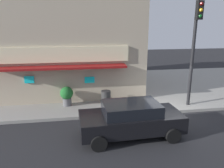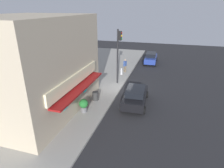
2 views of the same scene
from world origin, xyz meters
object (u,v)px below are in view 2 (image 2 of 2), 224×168
at_px(traffic_light, 119,50).
at_px(pedestrian, 125,65).
at_px(fire_hydrant, 121,71).
at_px(parked_car_blue, 151,58).
at_px(trash_can, 95,96).
at_px(parked_car_black, 135,96).
at_px(potted_plant_by_window, 52,124).
at_px(potted_plant_by_doorway, 84,105).

relative_size(traffic_light, pedestrian, 3.42).
distance_m(fire_hydrant, parked_car_blue, 7.72).
xyz_separation_m(trash_can, parked_car_blue, (14.81, -3.56, 0.26)).
bearing_deg(parked_car_blue, pedestrian, 154.96).
distance_m(parked_car_black, parked_car_blue, 14.19).
bearing_deg(pedestrian, parked_car_black, -160.84).
xyz_separation_m(fire_hydrant, pedestrian, (1.14, -0.20, 0.55)).
bearing_deg(fire_hydrant, potted_plant_by_window, 172.21).
relative_size(potted_plant_by_doorway, parked_car_blue, 0.25).
relative_size(trash_can, potted_plant_by_window, 0.93).
relative_size(traffic_light, potted_plant_by_window, 6.78).
bearing_deg(parked_car_blue, traffic_light, 165.24).
height_order(pedestrian, potted_plant_by_window, pedestrian).
distance_m(pedestrian, parked_car_black, 8.70).
relative_size(potted_plant_by_doorway, potted_plant_by_window, 1.29).
height_order(traffic_light, trash_can, traffic_light).
relative_size(trash_can, pedestrian, 0.47).
bearing_deg(traffic_light, fire_hydrant, 6.71).
distance_m(pedestrian, potted_plant_by_window, 14.24).
xyz_separation_m(trash_can, parked_car_black, (0.62, -3.62, 0.22)).
bearing_deg(trash_can, pedestrian, -4.98).
height_order(fire_hydrant, potted_plant_by_doorway, potted_plant_by_doorway).
bearing_deg(potted_plant_by_window, pedestrian, -7.95).
bearing_deg(pedestrian, potted_plant_by_window, 172.05).
bearing_deg(trash_can, traffic_light, -10.88).
height_order(fire_hydrant, parked_car_blue, parked_car_blue).
height_order(trash_can, pedestrian, pedestrian).
bearing_deg(potted_plant_by_window, trash_can, -12.84).
relative_size(fire_hydrant, trash_can, 1.05).
xyz_separation_m(potted_plant_by_window, parked_car_blue, (20.07, -4.76, 0.19)).
bearing_deg(potted_plant_by_window, traffic_light, -11.91).
xyz_separation_m(potted_plant_by_window, parked_car_black, (5.88, -4.82, 0.15)).
distance_m(fire_hydrant, parked_car_black, 7.70).
xyz_separation_m(pedestrian, potted_plant_by_doorway, (-11.10, 0.92, -0.32)).
bearing_deg(potted_plant_by_window, fire_hydrant, -7.79).
bearing_deg(trash_can, parked_car_black, -80.26).
bearing_deg(parked_car_black, fire_hydrant, 23.34).
xyz_separation_m(potted_plant_by_doorway, potted_plant_by_window, (-2.99, 1.05, -0.16)).
bearing_deg(traffic_light, potted_plant_by_window, 168.09).
xyz_separation_m(trash_can, pedestrian, (8.83, -0.77, 0.55)).
relative_size(fire_hydrant, potted_plant_by_doorway, 0.76).
bearing_deg(potted_plant_by_window, parked_car_blue, -13.34).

